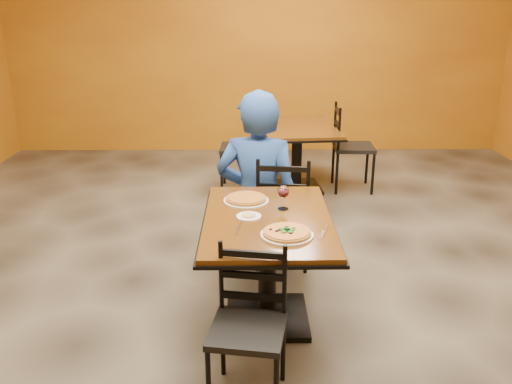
{
  "coord_description": "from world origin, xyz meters",
  "views": [
    {
      "loc": [
        -0.11,
        -3.6,
        2.02
      ],
      "look_at": [
        -0.07,
        -0.3,
        0.85
      ],
      "focal_mm": 37.07,
      "sensor_mm": 36.0,
      "label": 1
    }
  ],
  "objects_px": {
    "chair_second_right": "(354,148)",
    "diner": "(258,178)",
    "chair_main_far": "(283,209)",
    "plate_far": "(246,200)",
    "pizza_main": "(287,232)",
    "chair_main_near": "(247,331)",
    "side_plate": "(249,216)",
    "wine_glass": "(283,196)",
    "chair_second_left": "(240,148)",
    "plate_main": "(287,235)",
    "table_main": "(268,245)",
    "pizza_far": "(246,198)",
    "table_second": "(297,142)"
  },
  "relations": [
    {
      "from": "chair_second_left",
      "to": "plate_main",
      "type": "xyz_separation_m",
      "value": [
        0.33,
        -3.0,
        0.27
      ]
    },
    {
      "from": "pizza_main",
      "to": "side_plate",
      "type": "relative_size",
      "value": 1.77
    },
    {
      "from": "wine_glass",
      "to": "plate_far",
      "type": "bearing_deg",
      "value": 147.77
    },
    {
      "from": "wine_glass",
      "to": "chair_second_left",
      "type": "bearing_deg",
      "value": 97.31
    },
    {
      "from": "chair_second_left",
      "to": "chair_second_right",
      "type": "xyz_separation_m",
      "value": [
        1.3,
        0.0,
        0.01
      ]
    },
    {
      "from": "chair_second_left",
      "to": "side_plate",
      "type": "distance_m",
      "value": 2.73
    },
    {
      "from": "chair_main_far",
      "to": "plate_far",
      "type": "distance_m",
      "value": 0.71
    },
    {
      "from": "pizza_main",
      "to": "plate_far",
      "type": "xyz_separation_m",
      "value": [
        -0.24,
        0.58,
        -0.02
      ]
    },
    {
      "from": "table_second",
      "to": "pizza_main",
      "type": "bearing_deg",
      "value": -96.1
    },
    {
      "from": "plate_main",
      "to": "pizza_main",
      "type": "xyz_separation_m",
      "value": [
        0.0,
        0.0,
        0.02
      ]
    },
    {
      "from": "table_main",
      "to": "plate_far",
      "type": "distance_m",
      "value": 0.38
    },
    {
      "from": "table_second",
      "to": "chair_main_near",
      "type": "height_order",
      "value": "chair_main_near"
    },
    {
      "from": "chair_second_right",
      "to": "pizza_main",
      "type": "height_order",
      "value": "chair_second_right"
    },
    {
      "from": "diner",
      "to": "plate_far",
      "type": "relative_size",
      "value": 4.59
    },
    {
      "from": "diner",
      "to": "side_plate",
      "type": "bearing_deg",
      "value": 95.85
    },
    {
      "from": "diner",
      "to": "plate_main",
      "type": "xyz_separation_m",
      "value": [
        0.15,
        -1.2,
        0.04
      ]
    },
    {
      "from": "chair_second_right",
      "to": "diner",
      "type": "relative_size",
      "value": 0.69
    },
    {
      "from": "plate_main",
      "to": "plate_far",
      "type": "xyz_separation_m",
      "value": [
        -0.24,
        0.58,
        0.0
      ]
    },
    {
      "from": "pizza_main",
      "to": "wine_glass",
      "type": "distance_m",
      "value": 0.43
    },
    {
      "from": "pizza_main",
      "to": "side_plate",
      "type": "xyz_separation_m",
      "value": [
        -0.22,
        0.29,
        -0.02
      ]
    },
    {
      "from": "table_main",
      "to": "chair_second_left",
      "type": "bearing_deg",
      "value": 94.73
    },
    {
      "from": "chair_main_far",
      "to": "chair_second_right",
      "type": "xyz_separation_m",
      "value": [
        0.91,
        1.84,
        0.03
      ]
    },
    {
      "from": "chair_second_right",
      "to": "diner",
      "type": "distance_m",
      "value": 2.13
    },
    {
      "from": "chair_second_right",
      "to": "plate_main",
      "type": "distance_m",
      "value": 3.16
    },
    {
      "from": "chair_second_right",
      "to": "pizza_far",
      "type": "height_order",
      "value": "chair_second_right"
    },
    {
      "from": "table_main",
      "to": "pizza_main",
      "type": "distance_m",
      "value": 0.37
    },
    {
      "from": "table_main",
      "to": "wine_glass",
      "type": "distance_m",
      "value": 0.33
    },
    {
      "from": "pizza_far",
      "to": "chair_main_far",
      "type": "bearing_deg",
      "value": 62.84
    },
    {
      "from": "diner",
      "to": "chair_second_left",
      "type": "bearing_deg",
      "value": -74.08
    },
    {
      "from": "chair_main_far",
      "to": "diner",
      "type": "distance_m",
      "value": 0.32
    },
    {
      "from": "pizza_main",
      "to": "table_main",
      "type": "bearing_deg",
      "value": 109.89
    },
    {
      "from": "chair_second_left",
      "to": "chair_second_right",
      "type": "bearing_deg",
      "value": 91.78
    },
    {
      "from": "plate_main",
      "to": "chair_second_left",
      "type": "bearing_deg",
      "value": 96.23
    },
    {
      "from": "pizza_far",
      "to": "wine_glass",
      "type": "xyz_separation_m",
      "value": [
        0.24,
        -0.15,
        0.07
      ]
    },
    {
      "from": "chair_second_left",
      "to": "pizza_far",
      "type": "relative_size",
      "value": 3.47
    },
    {
      "from": "table_main",
      "to": "plate_main",
      "type": "distance_m",
      "value": 0.36
    },
    {
      "from": "chair_second_left",
      "to": "diner",
      "type": "height_order",
      "value": "diner"
    },
    {
      "from": "table_second",
      "to": "chair_main_far",
      "type": "xyz_separation_m",
      "value": [
        -0.27,
        -1.84,
        -0.09
      ]
    },
    {
      "from": "table_second",
      "to": "side_plate",
      "type": "xyz_separation_m",
      "value": [
        -0.54,
        -2.71,
        0.2
      ]
    },
    {
      "from": "chair_main_near",
      "to": "plate_far",
      "type": "relative_size",
      "value": 2.72
    },
    {
      "from": "table_main",
      "to": "chair_main_near",
      "type": "height_order",
      "value": "chair_main_near"
    },
    {
      "from": "diner",
      "to": "pizza_far",
      "type": "xyz_separation_m",
      "value": [
        -0.09,
        -0.62,
        0.06
      ]
    },
    {
      "from": "table_main",
      "to": "wine_glass",
      "type": "height_order",
      "value": "wine_glass"
    },
    {
      "from": "chair_second_right",
      "to": "diner",
      "type": "bearing_deg",
      "value": 150.46
    },
    {
      "from": "chair_main_near",
      "to": "pizza_main",
      "type": "relative_size",
      "value": 2.97
    },
    {
      "from": "side_plate",
      "to": "wine_glass",
      "type": "bearing_deg",
      "value": 31.44
    },
    {
      "from": "chair_second_right",
      "to": "plate_main",
      "type": "relative_size",
      "value": 3.17
    },
    {
      "from": "chair_main_far",
      "to": "plate_main",
      "type": "xyz_separation_m",
      "value": [
        -0.05,
        -1.16,
        0.29
      ]
    },
    {
      "from": "chair_second_right",
      "to": "pizza_main",
      "type": "bearing_deg",
      "value": 164.48
    },
    {
      "from": "table_main",
      "to": "table_second",
      "type": "xyz_separation_m",
      "value": [
        0.42,
        2.72,
        -0.0
      ]
    }
  ]
}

